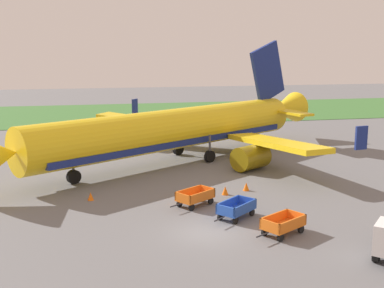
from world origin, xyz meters
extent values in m
plane|color=slate|center=(0.00, 0.00, 0.00)|extent=(220.00, 220.00, 0.00)
cube|color=#3D7033|center=(0.00, 54.33, 0.03)|extent=(220.00, 28.00, 0.06)
cylinder|color=yellow|center=(1.23, 17.73, 3.15)|extent=(27.50, 18.85, 3.70)
cube|color=navy|center=(1.23, 17.73, 2.13)|extent=(24.85, 17.12, 0.56)
cone|color=yellow|center=(15.85, 26.70, 3.65)|extent=(5.67, 5.35, 3.52)
cube|color=yellow|center=(9.12, 12.77, 2.48)|extent=(4.72, 13.25, 1.35)
cube|color=navy|center=(14.76, 8.61, 3.43)|extent=(1.12, 0.38, 1.90)
cylinder|color=#856D0E|center=(7.26, 13.46, 1.13)|extent=(3.83, 3.46, 2.10)
cube|color=yellow|center=(0.38, 27.00, 2.48)|extent=(12.00, 9.82, 1.35)
cube|color=navy|center=(-0.78, 33.92, 3.43)|extent=(0.81, 1.00, 1.90)
cylinder|color=#856D0E|center=(0.15, 25.03, 1.13)|extent=(3.83, 3.46, 2.10)
cube|color=navy|center=(13.00, 24.95, 7.90)|extent=(5.28, 3.43, 6.88)
cube|color=yellow|center=(14.84, 22.33, 3.75)|extent=(2.97, 5.48, 0.24)
cube|color=yellow|center=(11.49, 27.78, 3.75)|extent=(5.12, 4.74, 0.24)
cylinder|color=#4C4C51|center=(-7.71, 12.23, 1.57)|extent=(0.20, 0.20, 2.04)
cylinder|color=black|center=(-7.71, 12.23, 0.55)|extent=(1.17, 0.96, 1.10)
cylinder|color=#4C4C51|center=(4.52, 17.16, 1.57)|extent=(0.20, 0.20, 2.04)
cylinder|color=black|center=(4.52, 17.16, 0.55)|extent=(1.17, 0.96, 1.10)
cylinder|color=#4C4C51|center=(2.21, 20.91, 1.57)|extent=(0.20, 0.20, 2.04)
cylinder|color=black|center=(2.21, 20.91, 0.55)|extent=(1.17, 0.96, 1.10)
cube|color=orange|center=(4.16, -1.16, 0.48)|extent=(2.87, 2.46, 0.08)
cube|color=orange|center=(4.48, -1.72, 0.80)|extent=(2.22, 1.33, 0.55)
cube|color=orange|center=(3.83, -0.59, 0.80)|extent=(2.22, 1.33, 0.55)
cube|color=orange|center=(3.12, -1.76, 0.80)|extent=(0.78, 1.26, 0.55)
cube|color=orange|center=(5.20, -0.56, 0.80)|extent=(0.78, 1.26, 0.55)
cylinder|color=#2D2D33|center=(2.60, -2.06, 0.44)|extent=(0.91, 0.57, 0.08)
cylinder|color=black|center=(3.62, -2.11, 0.22)|extent=(0.46, 0.36, 0.44)
cylinder|color=black|center=(3.07, -1.14, 0.22)|extent=(0.46, 0.36, 0.44)
cylinder|color=black|center=(5.25, -1.18, 0.22)|extent=(0.46, 0.36, 0.44)
cylinder|color=black|center=(4.69, -0.21, 0.22)|extent=(0.46, 0.36, 0.44)
cube|color=#234CB2|center=(2.38, 2.01, 0.48)|extent=(2.82, 2.66, 0.08)
cube|color=#234CB2|center=(2.79, 1.51, 0.80)|extent=(2.00, 1.66, 0.55)
cube|color=#234CB2|center=(1.97, 2.52, 0.80)|extent=(2.00, 1.66, 0.55)
cube|color=#234CB2|center=(1.45, 1.26, 0.80)|extent=(0.96, 1.15, 0.55)
cube|color=#234CB2|center=(3.31, 2.77, 0.80)|extent=(0.96, 1.15, 0.55)
cylinder|color=#2D2D33|center=(0.99, 0.88, 0.44)|extent=(0.83, 0.69, 0.08)
cylinder|color=black|center=(2.01, 0.99, 0.22)|extent=(0.44, 0.40, 0.44)
cylinder|color=black|center=(1.30, 1.86, 0.22)|extent=(0.44, 0.40, 0.44)
cylinder|color=black|center=(3.46, 2.17, 0.22)|extent=(0.44, 0.40, 0.44)
cylinder|color=black|center=(2.76, 3.04, 0.22)|extent=(0.44, 0.40, 0.44)
cube|color=orange|center=(0.41, 4.94, 0.48)|extent=(2.86, 2.56, 0.08)
cube|color=orange|center=(0.77, 4.40, 0.80)|extent=(2.13, 1.48, 0.55)
cube|color=orange|center=(0.05, 5.48, 0.80)|extent=(2.13, 1.48, 0.55)
cube|color=orange|center=(-0.58, 4.27, 0.80)|extent=(0.86, 1.22, 0.55)
cube|color=orange|center=(1.41, 5.61, 0.80)|extent=(0.86, 1.22, 0.55)
cylinder|color=#2D2D33|center=(-1.08, 3.94, 0.44)|extent=(0.87, 0.62, 0.08)
cylinder|color=black|center=(-0.05, 3.96, 0.22)|extent=(0.45, 0.38, 0.44)
cylinder|color=black|center=(-0.68, 4.88, 0.22)|extent=(0.45, 0.38, 0.44)
cylinder|color=black|center=(1.50, 5.00, 0.22)|extent=(0.45, 0.38, 0.44)
cylinder|color=black|center=(0.88, 5.93, 0.22)|extent=(0.45, 0.38, 0.44)
cylinder|color=black|center=(7.26, -5.52, 0.40)|extent=(0.77, 0.78, 0.80)
cone|color=orange|center=(4.89, 7.56, 0.31)|extent=(0.47, 0.47, 0.62)
cone|color=orange|center=(-6.47, 7.60, 0.29)|extent=(0.43, 0.43, 0.57)
cone|color=orange|center=(3.06, 6.89, 0.31)|extent=(0.48, 0.48, 0.63)
camera|label=1|loc=(-6.35, -25.38, 10.29)|focal=45.09mm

